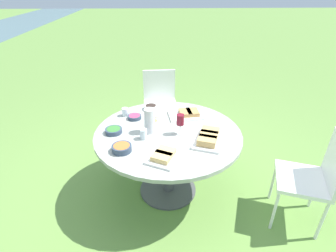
{
  "coord_description": "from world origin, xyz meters",
  "views": [
    {
      "loc": [
        -2.1,
        0.08,
        1.96
      ],
      "look_at": [
        0.0,
        0.0,
        0.78
      ],
      "focal_mm": 28.0,
      "sensor_mm": 36.0,
      "label": 1
    }
  ],
  "objects": [
    {
      "name": "ground_plane",
      "position": [
        0.0,
        0.0,
        0.0
      ],
      "size": [
        40.0,
        40.0,
        0.0
      ],
      "primitive_type": "plane",
      "color": "#668E42"
    },
    {
      "name": "dining_table",
      "position": [
        0.0,
        0.0,
        0.61
      ],
      "size": [
        1.36,
        1.36,
        0.72
      ],
      "color": "#4C4C51",
      "rests_on": "ground_plane"
    },
    {
      "name": "chair_near_left",
      "position": [
        -0.43,
        -1.21,
        0.52
      ],
      "size": [
        0.56,
        0.54,
        0.89
      ],
      "color": "white",
      "rests_on": "ground_plane"
    },
    {
      "name": "chair_near_right",
      "position": [
        1.24,
        0.06,
        0.52
      ],
      "size": [
        0.44,
        0.46,
        0.89
      ],
      "color": "white",
      "rests_on": "ground_plane"
    },
    {
      "name": "water_pitcher",
      "position": [
        -0.0,
        0.17,
        0.84
      ],
      "size": [
        0.1,
        0.1,
        0.23
      ],
      "color": "silver",
      "rests_on": "dining_table"
    },
    {
      "name": "wine_glass",
      "position": [
        -0.04,
        -0.11,
        0.86
      ],
      "size": [
        0.07,
        0.07,
        0.2
      ],
      "color": "silver",
      "rests_on": "dining_table"
    },
    {
      "name": "platter_bread_main",
      "position": [
        -0.4,
        0.04,
        0.74
      ],
      "size": [
        0.4,
        0.35,
        0.06
      ],
      "color": "white",
      "rests_on": "dining_table"
    },
    {
      "name": "platter_charcuterie",
      "position": [
        0.31,
        -0.21,
        0.74
      ],
      "size": [
        0.28,
        0.36,
        0.06
      ],
      "color": "white",
      "rests_on": "dining_table"
    },
    {
      "name": "platter_sandwich_side",
      "position": [
        -0.18,
        -0.34,
        0.75
      ],
      "size": [
        0.41,
        0.34,
        0.08
      ],
      "color": "white",
      "rests_on": "dining_table"
    },
    {
      "name": "bowl_fries",
      "position": [
        0.13,
        0.14,
        0.75
      ],
      "size": [
        0.11,
        0.11,
        0.05
      ],
      "color": "beige",
      "rests_on": "dining_table"
    },
    {
      "name": "bowl_salad",
      "position": [
        -0.0,
        0.5,
        0.74
      ],
      "size": [
        0.15,
        0.15,
        0.04
      ],
      "color": "#334256",
      "rests_on": "dining_table"
    },
    {
      "name": "bowl_olives",
      "position": [
        0.49,
        0.17,
        0.74
      ],
      "size": [
        0.14,
        0.14,
        0.05
      ],
      "color": "white",
      "rests_on": "dining_table"
    },
    {
      "name": "bowl_dip_red",
      "position": [
        0.27,
        0.33,
        0.74
      ],
      "size": [
        0.14,
        0.14,
        0.04
      ],
      "color": "#334256",
      "rests_on": "dining_table"
    },
    {
      "name": "bowl_dip_cream",
      "position": [
        0.29,
        0.13,
        0.74
      ],
      "size": [
        0.16,
        0.16,
        0.05
      ],
      "color": "beige",
      "rests_on": "dining_table"
    },
    {
      "name": "bowl_roasted_veg",
      "position": [
        -0.3,
        0.39,
        0.75
      ],
      "size": [
        0.16,
        0.16,
        0.05
      ],
      "color": "#334256",
      "rests_on": "dining_table"
    },
    {
      "name": "cup_water_near",
      "position": [
        0.34,
        0.43,
        0.76
      ],
      "size": [
        0.07,
        0.07,
        0.08
      ],
      "color": "silver",
      "rests_on": "dining_table"
    },
    {
      "name": "cup_water_far",
      "position": [
        -0.11,
        0.22,
        0.77
      ],
      "size": [
        0.06,
        0.06,
        0.1
      ],
      "color": "silver",
      "rests_on": "dining_table"
    }
  ]
}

